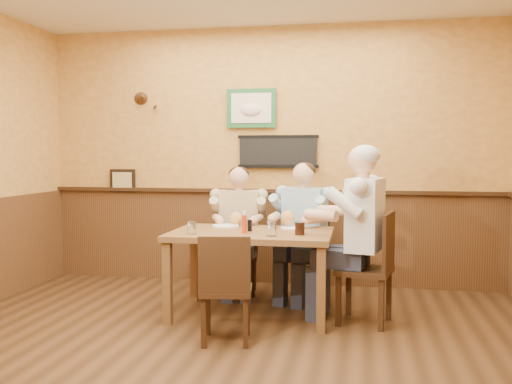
% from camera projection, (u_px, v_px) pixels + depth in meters
% --- Properties ---
extents(room, '(5.02, 5.03, 2.81)m').
position_uv_depth(room, '(235.00, 116.00, 3.89)').
color(room, '#34200F').
rests_on(room, ground).
extents(dining_table, '(1.40, 0.90, 0.75)m').
position_uv_depth(dining_table, '(251.00, 242.00, 5.00)').
color(dining_table, brown).
rests_on(dining_table, ground).
extents(chair_back_left, '(0.43, 0.43, 0.82)m').
position_uv_depth(chair_back_left, '(239.00, 254.00, 5.81)').
color(chair_back_left, '#392312').
rests_on(chair_back_left, ground).
extents(chair_back_right, '(0.49, 0.49, 0.84)m').
position_uv_depth(chair_back_right, '(304.00, 256.00, 5.60)').
color(chair_back_right, '#392312').
rests_on(chair_back_right, ground).
extents(chair_right_end, '(0.52, 0.52, 0.94)m').
position_uv_depth(chair_right_end, '(365.00, 268.00, 4.79)').
color(chair_right_end, '#392312').
rests_on(chair_right_end, ground).
extents(chair_near_side, '(0.44, 0.44, 0.83)m').
position_uv_depth(chair_near_side, '(226.00, 288.00, 4.33)').
color(chair_near_side, '#392312').
rests_on(chair_near_side, ground).
extents(diner_tan_shirt, '(0.61, 0.61, 1.16)m').
position_uv_depth(diner_tan_shirt, '(239.00, 237.00, 5.80)').
color(diner_tan_shirt, beige).
rests_on(diner_tan_shirt, ground).
extents(diner_blue_polo, '(0.69, 0.69, 1.21)m').
position_uv_depth(diner_blue_polo, '(304.00, 238.00, 5.59)').
color(diner_blue_polo, '#8FB7D6').
rests_on(diner_blue_polo, ground).
extents(diner_white_elder, '(0.74, 0.74, 1.35)m').
position_uv_depth(diner_white_elder, '(365.00, 244.00, 4.78)').
color(diner_white_elder, white).
rests_on(diner_white_elder, ground).
extents(water_glass_left, '(0.09, 0.09, 0.11)m').
position_uv_depth(water_glass_left, '(192.00, 228.00, 4.83)').
color(water_glass_left, white).
rests_on(water_glass_left, dining_table).
extents(water_glass_mid, '(0.09, 0.09, 0.12)m').
position_uv_depth(water_glass_mid, '(272.00, 229.00, 4.71)').
color(water_glass_mid, white).
rests_on(water_glass_mid, dining_table).
extents(cola_tumbler, '(0.11, 0.11, 0.11)m').
position_uv_depth(cola_tumbler, '(300.00, 229.00, 4.78)').
color(cola_tumbler, black).
rests_on(cola_tumbler, dining_table).
extents(hot_sauce_bottle, '(0.05, 0.05, 0.18)m').
position_uv_depth(hot_sauce_bottle, '(244.00, 223.00, 4.88)').
color(hot_sauce_bottle, red).
rests_on(hot_sauce_bottle, dining_table).
extents(salt_shaker, '(0.04, 0.04, 0.09)m').
position_uv_depth(salt_shaker, '(245.00, 227.00, 4.93)').
color(salt_shaker, white).
rests_on(salt_shaker, dining_table).
extents(pepper_shaker, '(0.04, 0.04, 0.10)m').
position_uv_depth(pepper_shaker, '(250.00, 225.00, 5.00)').
color(pepper_shaker, black).
rests_on(pepper_shaker, dining_table).
extents(plate_far_left, '(0.31, 0.31, 0.02)m').
position_uv_depth(plate_far_left, '(225.00, 226.00, 5.30)').
color(plate_far_left, white).
rests_on(plate_far_left, dining_table).
extents(plate_far_right, '(0.27, 0.27, 0.01)m').
position_uv_depth(plate_far_right, '(293.00, 228.00, 5.18)').
color(plate_far_right, white).
rests_on(plate_far_right, dining_table).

